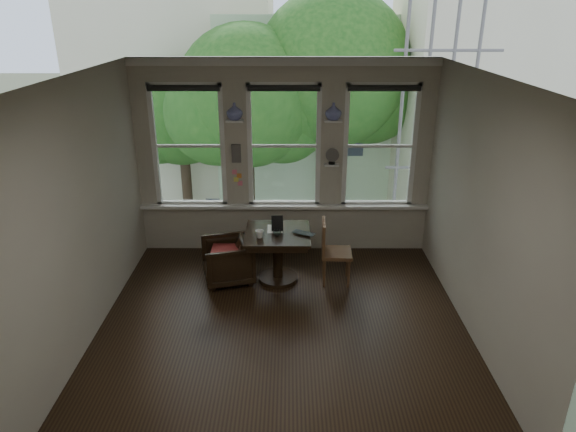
{
  "coord_description": "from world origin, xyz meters",
  "views": [
    {
      "loc": [
        0.08,
        -5.38,
        3.63
      ],
      "look_at": [
        0.06,
        0.9,
        1.09
      ],
      "focal_mm": 32.0,
      "sensor_mm": 36.0,
      "label": 1
    }
  ],
  "objects_px": {
    "table": "(278,256)",
    "armchair_left": "(228,261)",
    "mug": "(260,234)",
    "laptop": "(302,235)",
    "side_chair_right": "(337,252)"
  },
  "relations": [
    {
      "from": "laptop",
      "to": "mug",
      "type": "height_order",
      "value": "mug"
    },
    {
      "from": "laptop",
      "to": "armchair_left",
      "type": "bearing_deg",
      "value": -156.66
    },
    {
      "from": "side_chair_right",
      "to": "laptop",
      "type": "bearing_deg",
      "value": 100.71
    },
    {
      "from": "table",
      "to": "mug",
      "type": "relative_size",
      "value": 8.09
    },
    {
      "from": "side_chair_right",
      "to": "mug",
      "type": "bearing_deg",
      "value": 99.64
    },
    {
      "from": "table",
      "to": "armchair_left",
      "type": "distance_m",
      "value": 0.72
    },
    {
      "from": "armchair_left",
      "to": "mug",
      "type": "relative_size",
      "value": 6.2
    },
    {
      "from": "armchair_left",
      "to": "mug",
      "type": "height_order",
      "value": "mug"
    },
    {
      "from": "laptop",
      "to": "mug",
      "type": "bearing_deg",
      "value": -144.74
    },
    {
      "from": "side_chair_right",
      "to": "laptop",
      "type": "relative_size",
      "value": 2.89
    },
    {
      "from": "table",
      "to": "armchair_left",
      "type": "height_order",
      "value": "table"
    },
    {
      "from": "mug",
      "to": "laptop",
      "type": "bearing_deg",
      "value": 6.42
    },
    {
      "from": "armchair_left",
      "to": "laptop",
      "type": "relative_size",
      "value": 2.16
    },
    {
      "from": "side_chair_right",
      "to": "mug",
      "type": "xyz_separation_m",
      "value": [
        -1.07,
        -0.14,
        0.34
      ]
    },
    {
      "from": "laptop",
      "to": "mug",
      "type": "distance_m",
      "value": 0.59
    }
  ]
}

